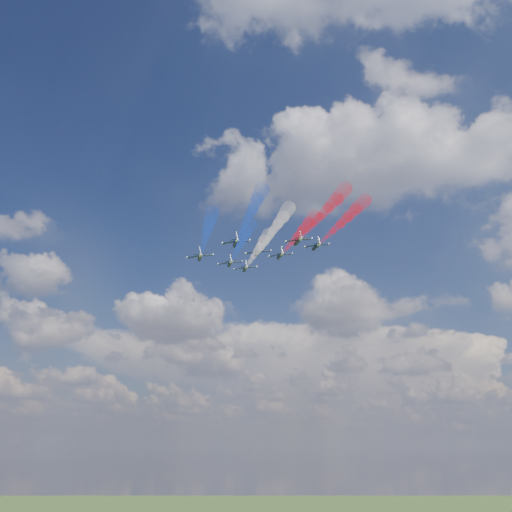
% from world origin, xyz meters
% --- Properties ---
extents(jet_lead, '(13.09, 13.86, 5.19)m').
position_xyz_m(jet_lead, '(9.21, -8.58, 142.90)').
color(jet_lead, black).
extents(trail_lead, '(24.48, 37.50, 7.71)m').
position_xyz_m(trail_lead, '(22.18, -30.21, 140.69)').
color(trail_lead, white).
extents(jet_inner_left, '(13.09, 13.86, 5.19)m').
position_xyz_m(jet_inner_left, '(9.17, -21.74, 140.86)').
color(jet_inner_left, black).
extents(trail_inner_left, '(24.48, 37.50, 7.71)m').
position_xyz_m(trail_inner_left, '(22.14, -43.37, 138.65)').
color(trail_inner_left, blue).
extents(jet_inner_right, '(13.09, 13.86, 5.19)m').
position_xyz_m(jet_inner_right, '(23.74, -12.27, 144.78)').
color(jet_inner_right, black).
extents(trail_inner_right, '(24.48, 37.50, 7.71)m').
position_xyz_m(trail_inner_right, '(36.70, -33.89, 142.56)').
color(trail_inner_right, red).
extents(jet_outer_left, '(13.09, 13.86, 5.19)m').
position_xyz_m(jet_outer_left, '(5.44, -36.23, 139.05)').
color(jet_outer_left, black).
extents(trail_outer_left, '(24.48, 37.50, 7.71)m').
position_xyz_m(trail_outer_left, '(18.40, -57.86, 136.83)').
color(trail_outer_left, blue).
extents(jet_center_third, '(13.09, 13.86, 5.19)m').
position_xyz_m(jet_center_third, '(21.49, -27.37, 141.26)').
color(jet_center_third, black).
extents(trail_center_third, '(24.48, 37.50, 7.71)m').
position_xyz_m(trail_center_third, '(34.45, -49.00, 139.05)').
color(trail_center_third, white).
extents(jet_outer_right, '(13.09, 13.86, 5.19)m').
position_xyz_m(jet_outer_right, '(38.38, -18.65, 144.12)').
color(jet_outer_right, black).
extents(trail_outer_right, '(24.48, 37.50, 7.71)m').
position_xyz_m(trail_outer_right, '(51.35, -40.27, 141.91)').
color(trail_outer_right, red).
extents(jet_rear_left, '(13.09, 13.86, 5.19)m').
position_xyz_m(jet_rear_left, '(20.26, -42.12, 139.78)').
color(jet_rear_left, black).
extents(trail_rear_left, '(24.48, 37.50, 7.71)m').
position_xyz_m(trail_rear_left, '(33.22, -63.75, 137.56)').
color(trail_rear_left, blue).
extents(jet_rear_right, '(13.09, 13.86, 5.19)m').
position_xyz_m(jet_rear_right, '(36.37, -31.90, 141.67)').
color(jet_rear_right, black).
extents(trail_rear_right, '(24.48, 37.50, 7.71)m').
position_xyz_m(trail_rear_right, '(49.33, -53.53, 139.45)').
color(trail_rear_right, red).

